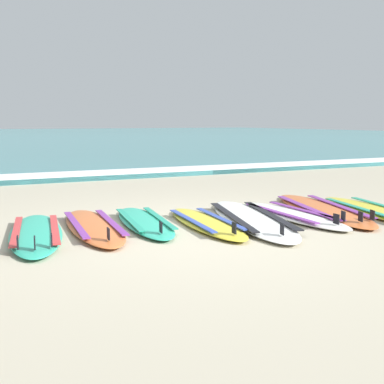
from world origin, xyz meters
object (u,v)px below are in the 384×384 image
(surfboard_4, at_px, (251,218))
(surfboard_5, at_px, (292,215))
(surfboard_6, at_px, (322,209))
(surfboard_1, at_px, (93,226))
(surfboard_7, at_px, (373,210))
(surfboard_0, at_px, (36,233))
(surfboard_3, at_px, (206,223))
(surfboard_2, at_px, (144,222))

(surfboard_4, bearing_deg, surfboard_5, -1.80)
(surfboard_6, bearing_deg, surfboard_1, 175.25)
(surfboard_7, bearing_deg, surfboard_4, 172.50)
(surfboard_0, height_order, surfboard_7, same)
(surfboard_3, height_order, surfboard_5, same)
(surfboard_2, bearing_deg, surfboard_3, -30.34)
(surfboard_1, relative_size, surfboard_7, 0.92)
(surfboard_3, distance_m, surfboard_6, 1.76)
(surfboard_0, xyz_separation_m, surfboard_7, (4.08, -0.52, -0.00))
(surfboard_0, xyz_separation_m, surfboard_6, (3.55, -0.16, -0.00))
(surfboard_5, bearing_deg, surfboard_3, 178.25)
(surfboard_7, bearing_deg, surfboard_1, 170.10)
(surfboard_1, relative_size, surfboard_4, 0.80)
(surfboard_5, distance_m, surfboard_7, 1.14)
(surfboard_1, height_order, surfboard_3, same)
(surfboard_1, bearing_deg, surfboard_2, -1.17)
(surfboard_1, relative_size, surfboard_3, 1.08)
(surfboard_2, bearing_deg, surfboard_6, -5.62)
(surfboard_0, relative_size, surfboard_6, 0.81)
(surfboard_5, height_order, surfboard_6, same)
(surfboard_5, relative_size, surfboard_7, 0.88)
(surfboard_0, distance_m, surfboard_5, 2.98)
(surfboard_3, height_order, surfboard_7, same)
(surfboard_4, distance_m, surfboard_7, 1.71)
(surfboard_2, height_order, surfboard_5, same)
(surfboard_2, relative_size, surfboard_3, 1.00)
(surfboard_6, height_order, surfboard_7, same)
(surfboard_4, relative_size, surfboard_6, 1.01)
(surfboard_0, bearing_deg, surfboard_6, -2.64)
(surfboard_3, bearing_deg, surfboard_5, -1.75)
(surfboard_1, relative_size, surfboard_6, 0.81)
(surfboard_4, xyz_separation_m, surfboard_5, (0.57, -0.02, 0.00))
(surfboard_0, distance_m, surfboard_7, 4.12)
(surfboard_4, relative_size, surfboard_5, 1.30)
(surfboard_4, xyz_separation_m, surfboard_7, (1.69, -0.22, 0.00))
(surfboard_1, distance_m, surfboard_4, 1.81)
(surfboard_0, height_order, surfboard_5, same)
(surfboard_3, distance_m, surfboard_4, 0.59)
(surfboard_1, height_order, surfboard_4, same)
(surfboard_6, bearing_deg, surfboard_7, -34.33)
(surfboard_1, xyz_separation_m, surfboard_7, (3.47, -0.60, -0.00))
(surfboard_0, xyz_separation_m, surfboard_5, (2.96, -0.32, -0.00))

